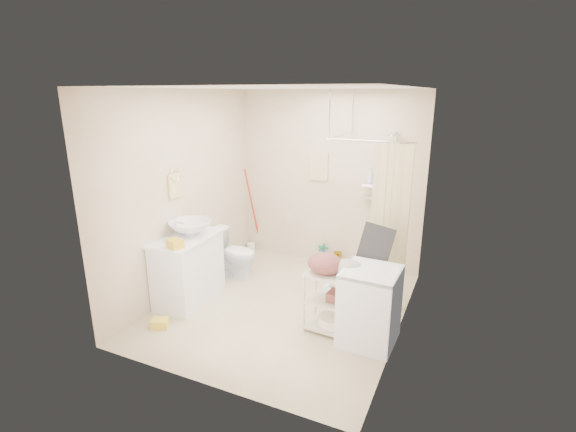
{
  "coord_description": "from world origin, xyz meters",
  "views": [
    {
      "loc": [
        1.99,
        -4.2,
        2.54
      ],
      "look_at": [
        -0.05,
        0.25,
        1.1
      ],
      "focal_mm": 26.0,
      "sensor_mm": 36.0,
      "label": 1
    }
  ],
  "objects_px": {
    "washing_machine": "(370,306)",
    "toilet": "(234,253)",
    "laundry_rack": "(333,297)",
    "vanity": "(188,269)"
  },
  "relations": [
    {
      "from": "vanity",
      "to": "toilet",
      "type": "bearing_deg",
      "value": 78.74
    },
    {
      "from": "vanity",
      "to": "washing_machine",
      "type": "bearing_deg",
      "value": -2.54
    },
    {
      "from": "toilet",
      "to": "laundry_rack",
      "type": "xyz_separation_m",
      "value": [
        1.77,
        -0.82,
        0.07
      ]
    },
    {
      "from": "washing_machine",
      "to": "toilet",
      "type": "bearing_deg",
      "value": 160.83
    },
    {
      "from": "toilet",
      "to": "laundry_rack",
      "type": "relative_size",
      "value": 0.84
    },
    {
      "from": "vanity",
      "to": "laundry_rack",
      "type": "bearing_deg",
      "value": -1.58
    },
    {
      "from": "laundry_rack",
      "to": "washing_machine",
      "type": "bearing_deg",
      "value": 0.24
    },
    {
      "from": "toilet",
      "to": "washing_machine",
      "type": "distance_m",
      "value": 2.34
    },
    {
      "from": "vanity",
      "to": "laundry_rack",
      "type": "distance_m",
      "value": 1.89
    },
    {
      "from": "washing_machine",
      "to": "laundry_rack",
      "type": "bearing_deg",
      "value": 178.44
    }
  ]
}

